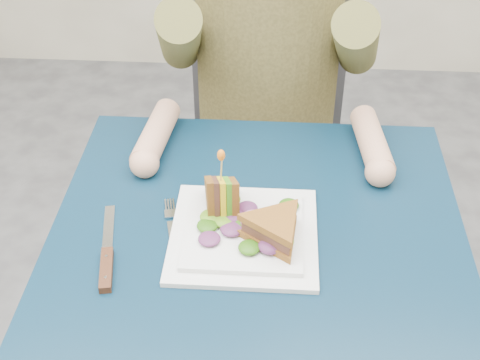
# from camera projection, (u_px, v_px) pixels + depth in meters

# --- Properties ---
(table) EXTENTS (0.75, 0.75, 0.73)m
(table) POSITION_uv_depth(u_px,v_px,m) (257.00, 266.00, 1.25)
(table) COLOR black
(table) RESTS_ON ground
(chair) EXTENTS (0.42, 0.40, 0.93)m
(chair) POSITION_uv_depth(u_px,v_px,m) (266.00, 124.00, 1.83)
(chair) COLOR #47474C
(chair) RESTS_ON ground
(diner) EXTENTS (0.54, 0.59, 0.74)m
(diner) POSITION_uv_depth(u_px,v_px,m) (269.00, 13.00, 1.51)
(diner) COLOR #4E4623
(diner) RESTS_ON chair
(plate) EXTENTS (0.26, 0.26, 0.02)m
(plate) POSITION_uv_depth(u_px,v_px,m) (244.00, 233.00, 1.19)
(plate) COLOR white
(plate) RESTS_ON table
(sandwich_flat) EXTENTS (0.18, 0.18, 0.05)m
(sandwich_flat) POSITION_uv_depth(u_px,v_px,m) (275.00, 229.00, 1.14)
(sandwich_flat) COLOR brown
(sandwich_flat) RESTS_ON plate
(sandwich_upright) EXTENTS (0.08, 0.12, 0.12)m
(sandwich_upright) POSITION_uv_depth(u_px,v_px,m) (222.00, 197.00, 1.20)
(sandwich_upright) COLOR brown
(sandwich_upright) RESTS_ON plate
(fork) EXTENTS (0.05, 0.18, 0.01)m
(fork) POSITION_uv_depth(u_px,v_px,m) (172.00, 232.00, 1.20)
(fork) COLOR silver
(fork) RESTS_ON table
(knife) EXTENTS (0.06, 0.22, 0.02)m
(knife) POSITION_uv_depth(u_px,v_px,m) (107.00, 262.00, 1.13)
(knife) COLOR silver
(knife) RESTS_ON table
(toothpick) EXTENTS (0.01, 0.01, 0.06)m
(toothpick) POSITION_uv_depth(u_px,v_px,m) (221.00, 168.00, 1.16)
(toothpick) COLOR tan
(toothpick) RESTS_ON sandwich_upright
(toothpick_frill) EXTENTS (0.01, 0.01, 0.02)m
(toothpick_frill) POSITION_uv_depth(u_px,v_px,m) (221.00, 155.00, 1.14)
(toothpick_frill) COLOR orange
(toothpick_frill) RESTS_ON sandwich_upright
(lettuce_spill) EXTENTS (0.15, 0.13, 0.02)m
(lettuce_spill) POSITION_uv_depth(u_px,v_px,m) (247.00, 221.00, 1.18)
(lettuce_spill) COLOR #337A14
(lettuce_spill) RESTS_ON plate
(onion_ring) EXTENTS (0.04, 0.04, 0.02)m
(onion_ring) POSITION_uv_depth(u_px,v_px,m) (253.00, 221.00, 1.17)
(onion_ring) COLOR #9E4C7A
(onion_ring) RESTS_ON plate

